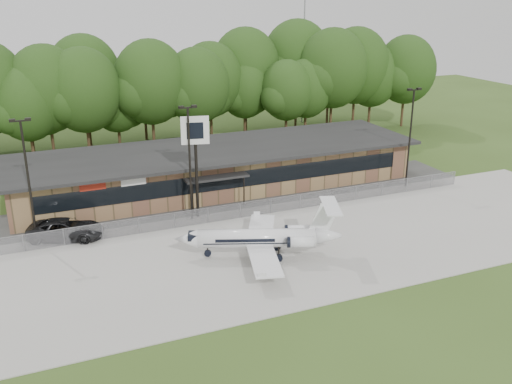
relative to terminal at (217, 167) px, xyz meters
name	(u,v)px	position (x,y,z in m)	size (l,w,h in m)	color
ground	(335,295)	(0.00, -23.94, -2.18)	(160.00, 160.00, 0.00)	#344C1B
apron	(284,247)	(0.00, -15.94, -2.14)	(64.00, 18.00, 0.08)	#9E9B93
parking_lot	(233,201)	(0.00, -4.44, -2.15)	(50.00, 9.00, 0.06)	#383835
terminal	(217,167)	(0.00, 0.00, 0.00)	(41.00, 11.65, 4.30)	olive
fence	(250,209)	(0.00, -8.94, -1.40)	(46.00, 0.04, 1.52)	gray
treeline	(170,88)	(0.00, 18.06, 5.32)	(72.00, 12.00, 15.00)	#1C320F
radio_mast	(304,38)	(22.00, 24.06, 10.32)	(0.20, 0.20, 25.00)	gray
light_pole_left	(27,173)	(-18.00, -7.44, 3.80)	(1.55, 0.30, 10.23)	black
light_pole_mid	(190,155)	(-5.00, -7.44, 3.80)	(1.55, 0.30, 10.23)	black
light_pole_right	(411,131)	(18.00, -7.44, 3.80)	(1.55, 0.30, 10.23)	black
business_jet	(263,239)	(-2.18, -16.82, -0.64)	(12.52, 11.20, 4.28)	silver
suv	(66,229)	(-15.69, -7.50, -1.33)	(2.80, 6.07, 1.69)	#272829
pole_sign	(195,141)	(-4.35, -7.15, 4.86)	(2.41, 0.81, 9.20)	black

